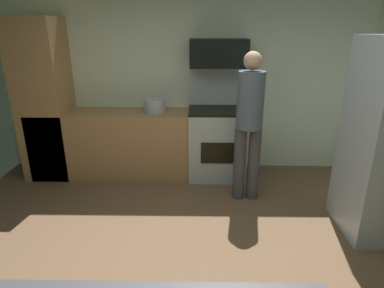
% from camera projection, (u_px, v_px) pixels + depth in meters
% --- Properties ---
extents(ground_plane, '(5.20, 4.80, 0.02)m').
position_uv_depth(ground_plane, '(181.00, 272.00, 2.78)').
color(ground_plane, brown).
extents(wall_back, '(5.20, 0.12, 2.60)m').
position_uv_depth(wall_back, '(188.00, 78.00, 4.55)').
color(wall_back, silver).
rests_on(wall_back, ground).
extents(lower_cabinet_run, '(2.40, 0.60, 0.90)m').
position_uv_depth(lower_cabinet_run, '(123.00, 144.00, 4.51)').
color(lower_cabinet_run, '#B08351').
rests_on(lower_cabinet_run, ground).
extents(cabinet_column, '(0.60, 0.60, 2.10)m').
position_uv_depth(cabinet_column, '(45.00, 101.00, 4.32)').
color(cabinet_column, '#B08351').
rests_on(cabinet_column, ground).
extents(oven_range, '(0.76, 0.65, 1.48)m').
position_uv_depth(oven_range, '(217.00, 140.00, 4.46)').
color(oven_range, '#B6C4BF').
rests_on(oven_range, ground).
extents(microwave, '(0.74, 0.38, 0.36)m').
position_uv_depth(microwave, '(219.00, 53.00, 4.16)').
color(microwave, black).
rests_on(microwave, oven_range).
extents(person_cook, '(0.31, 0.30, 1.74)m').
position_uv_depth(person_cook, '(249.00, 121.00, 3.67)').
color(person_cook, '#464646').
rests_on(person_cook, ground).
extents(stock_pot, '(0.28, 0.28, 0.18)m').
position_uv_depth(stock_pot, '(155.00, 106.00, 4.32)').
color(stock_pot, '#B4B7C6').
rests_on(stock_pot, lower_cabinet_run).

